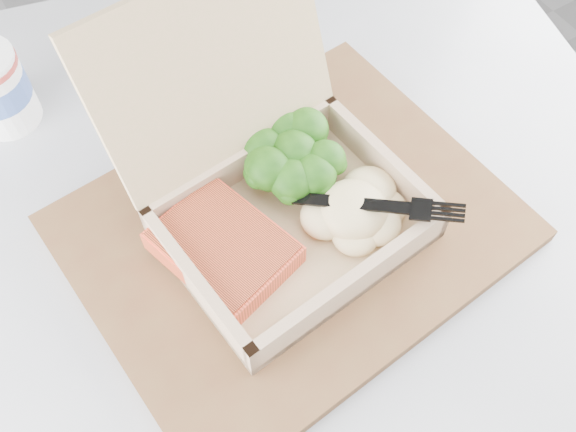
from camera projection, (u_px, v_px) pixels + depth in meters
floor at (374, 419)px, 1.24m from camera, size 4.00×4.00×0.00m
cafe_table at (279, 311)px, 0.77m from camera, size 0.97×0.97×0.73m
serving_tray at (291, 228)px, 0.61m from camera, size 0.41×0.34×0.02m
takeout_container at (269, 177)px, 0.57m from camera, size 0.24×0.25×0.20m
salmon_fillet at (224, 248)px, 0.56m from camera, size 0.12×0.14×0.02m
broccoli_pile at (294, 158)px, 0.60m from camera, size 0.11×0.11×0.04m
mashed_potatoes at (353, 209)px, 0.57m from camera, size 0.10×0.09×0.04m
plastic_fork at (324, 198)px, 0.56m from camera, size 0.13×0.12×0.02m
receipt at (252, 90)px, 0.71m from camera, size 0.14×0.16×0.00m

